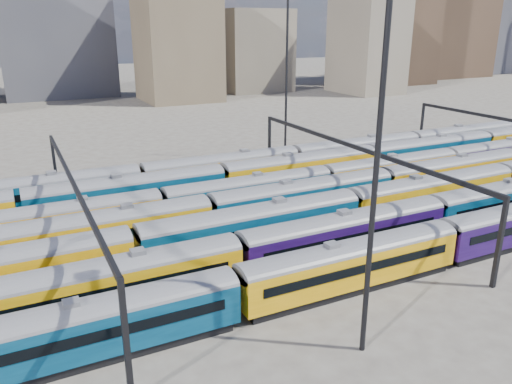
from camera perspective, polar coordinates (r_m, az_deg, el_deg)
name	(u,v)px	position (r m, az deg, el deg)	size (l,w,h in m)	color
ground	(273,225)	(54.48, 1.98, -3.81)	(500.00, 500.00, 0.00)	#47423C
rake_0	(352,260)	(41.49, 10.89, -7.62)	(102.26, 3.00, 5.04)	black
rake_1	(238,253)	(41.63, -2.03, -6.95)	(129.48, 3.16, 5.32)	black
rake_2	(253,223)	(47.21, -0.31, -3.60)	(112.42, 3.29, 5.56)	black
rake_3	(209,211)	(50.58, -5.37, -2.18)	(133.51, 3.25, 5.49)	black
rake_4	(162,203)	(54.13, -10.72, -1.25)	(124.48, 3.04, 5.11)	black
rake_5	(222,178)	(61.31, -3.90, 1.64)	(136.01, 3.31, 5.60)	black
rake_6	(223,167)	(66.57, -3.81, 2.93)	(153.72, 3.21, 5.42)	black
gantry_1	(73,192)	(46.63, -20.14, 0.00)	(0.35, 40.35, 8.03)	black
gantry_2	(352,155)	(57.56, 10.89, 4.20)	(0.35, 40.35, 8.03)	black
mast_2	(378,147)	(30.07, 13.77, 5.07)	(1.40, 0.50, 25.60)	black
mast_3	(287,71)	(78.95, 3.52, 13.60)	(1.40, 0.50, 25.60)	black
skyline	(390,25)	(197.71, 15.11, 17.96)	(399.22, 60.48, 50.03)	#665B4C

